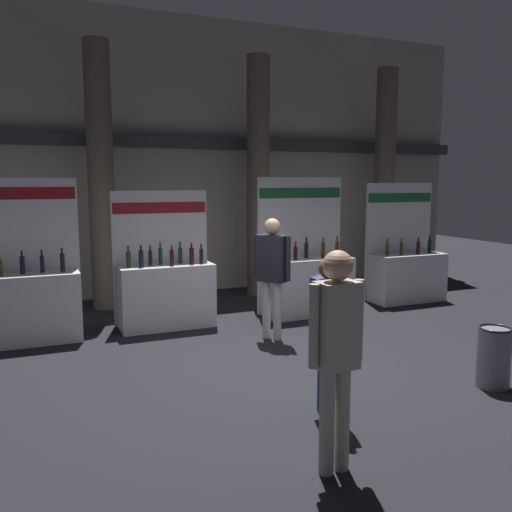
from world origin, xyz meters
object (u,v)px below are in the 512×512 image
(visitor_0, at_px, (336,342))
(visitor_5, at_px, (272,267))
(exhibitor_booth_1, at_px, (166,291))
(trash_bin, at_px, (494,357))
(exhibitor_booth_0, at_px, (13,302))
(exhibitor_booth_2, at_px, (307,280))
(visitor_3, at_px, (328,322))
(exhibitor_booth_3, at_px, (406,272))

(visitor_0, height_order, visitor_5, visitor_0)
(exhibitor_booth_1, xyz_separation_m, trash_bin, (2.87, -4.03, -0.25))
(exhibitor_booth_0, bearing_deg, visitor_0, -63.07)
(exhibitor_booth_0, distance_m, exhibitor_booth_2, 4.79)
(exhibitor_booth_1, height_order, exhibitor_booth_2, exhibitor_booth_2)
(exhibitor_booth_2, bearing_deg, visitor_5, -136.65)
(visitor_0, xyz_separation_m, visitor_5, (1.10, 3.62, 0.01))
(exhibitor_booth_2, height_order, visitor_0, exhibitor_booth_2)
(exhibitor_booth_2, distance_m, visitor_3, 4.20)
(exhibitor_booth_3, bearing_deg, exhibitor_booth_2, -175.19)
(exhibitor_booth_1, bearing_deg, visitor_5, -44.59)
(exhibitor_booth_0, bearing_deg, visitor_3, -52.53)
(visitor_0, relative_size, visitor_5, 1.00)
(exhibitor_booth_1, bearing_deg, visitor_0, -87.54)
(visitor_0, distance_m, visitor_5, 3.78)
(exhibitor_booth_2, bearing_deg, visitor_0, -115.86)
(exhibitor_booth_2, xyz_separation_m, visitor_3, (-1.80, -3.78, 0.35))
(exhibitor_booth_2, distance_m, visitor_5, 1.73)
(exhibitor_booth_1, distance_m, exhibitor_booth_3, 4.86)
(trash_bin, distance_m, visitor_3, 2.24)
(exhibitor_booth_0, relative_size, visitor_3, 1.49)
(visitor_0, bearing_deg, trash_bin, 14.37)
(exhibitor_booth_1, distance_m, visitor_0, 4.94)
(visitor_3, bearing_deg, visitor_0, -21.86)
(exhibitor_booth_1, distance_m, visitor_5, 1.91)
(visitor_5, bearing_deg, exhibitor_booth_0, -146.02)
(exhibitor_booth_2, xyz_separation_m, visitor_5, (-1.21, -1.14, 0.49))
(exhibitor_booth_0, bearing_deg, exhibitor_booth_1, 0.75)
(exhibitor_booth_3, bearing_deg, exhibitor_booth_0, -179.39)
(exhibitor_booth_2, relative_size, visitor_0, 1.33)
(exhibitor_booth_3, relative_size, visitor_3, 1.45)
(exhibitor_booth_3, relative_size, visitor_0, 1.28)
(visitor_0, bearing_deg, visitor_5, 69.22)
(exhibitor_booth_1, distance_m, exhibitor_booth_2, 2.52)
(exhibitor_booth_3, bearing_deg, visitor_0, -133.18)
(exhibitor_booth_0, xyz_separation_m, visitor_5, (3.58, -1.26, 0.49))
(visitor_0, bearing_deg, exhibitor_booth_3, 42.94)
(exhibitor_booth_2, xyz_separation_m, exhibitor_booth_3, (2.34, 0.20, -0.03))
(visitor_0, bearing_deg, exhibitor_booth_1, 88.58)
(visitor_3, bearing_deg, exhibitor_booth_2, 160.04)
(trash_bin, relative_size, visitor_3, 0.44)
(exhibitor_booth_2, relative_size, exhibitor_booth_3, 1.04)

